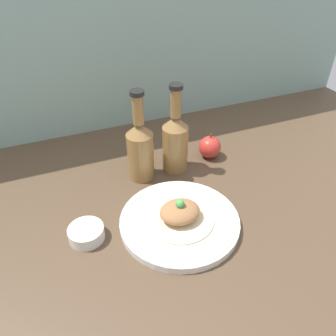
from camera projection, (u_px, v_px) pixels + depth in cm
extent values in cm
cube|color=brown|center=(205.00, 214.00, 88.48)|extent=(180.00, 110.00, 4.00)
cube|color=#84A399|center=(137.00, 7.00, 103.36)|extent=(180.00, 3.00, 80.00)
cylinder|color=silver|center=(180.00, 221.00, 82.05)|extent=(29.94, 29.94, 1.94)
torus|color=silver|center=(180.00, 219.00, 81.64)|extent=(28.90, 28.90, 1.36)
cylinder|color=beige|center=(180.00, 218.00, 81.35)|extent=(17.17, 17.17, 0.40)
ellipsoid|color=#9E6B42|center=(180.00, 212.00, 80.04)|extent=(10.09, 8.58, 4.01)
sphere|color=#4CA34C|center=(180.00, 204.00, 78.46)|extent=(2.14, 2.14, 2.14)
cylinder|color=olive|center=(141.00, 156.00, 94.39)|extent=(7.68, 7.68, 14.33)
cone|color=olive|center=(139.00, 129.00, 89.10)|extent=(7.68, 7.68, 3.45)
cylinder|color=olive|center=(138.00, 110.00, 85.62)|extent=(3.07, 3.07, 8.21)
cylinder|color=black|center=(137.00, 93.00, 82.82)|extent=(3.84, 3.84, 1.20)
cylinder|color=olive|center=(175.00, 148.00, 97.63)|extent=(7.68, 7.68, 14.33)
cone|color=olive|center=(175.00, 122.00, 92.34)|extent=(7.68, 7.68, 3.45)
cylinder|color=olive|center=(176.00, 103.00, 88.87)|extent=(3.07, 3.07, 8.21)
cylinder|color=black|center=(176.00, 87.00, 86.07)|extent=(3.84, 3.84, 1.20)
sphere|color=red|center=(210.00, 147.00, 104.81)|extent=(7.19, 7.19, 7.19)
cylinder|color=brown|center=(211.00, 136.00, 102.34)|extent=(0.57, 0.57, 1.62)
cylinder|color=silver|center=(86.00, 233.00, 78.04)|extent=(8.55, 8.55, 3.23)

